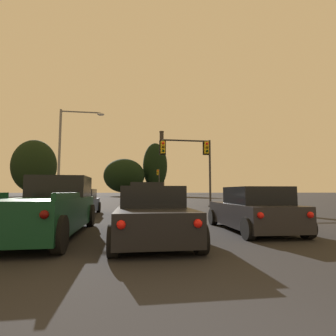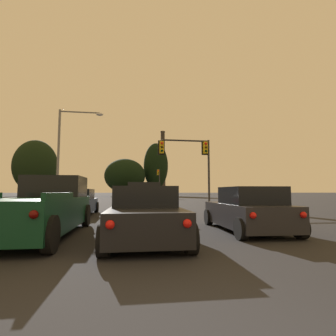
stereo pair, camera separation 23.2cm
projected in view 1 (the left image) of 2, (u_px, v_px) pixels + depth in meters
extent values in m
cube|color=#0F3823|center=(44.00, 214.00, 7.44)|extent=(2.07, 5.42, 0.88)
cube|color=black|center=(61.00, 187.00, 9.24)|extent=(1.86, 1.82, 0.72)
cube|color=#0F3823|center=(68.00, 196.00, 6.26)|extent=(0.13, 2.43, 0.16)
cylinder|color=black|center=(35.00, 216.00, 9.45)|extent=(0.23, 0.80, 0.80)
cylinder|color=black|center=(91.00, 215.00, 9.73)|extent=(0.23, 0.80, 0.80)
cylinder|color=black|center=(60.00, 235.00, 5.40)|extent=(0.23, 0.80, 0.80)
sphere|color=#500705|center=(44.00, 215.00, 4.90)|extent=(0.17, 0.17, 0.17)
cube|color=black|center=(151.00, 219.00, 7.15)|extent=(1.91, 4.64, 0.70)
cube|color=black|center=(151.00, 196.00, 7.43)|extent=(1.67, 2.24, 0.55)
cylinder|color=black|center=(121.00, 220.00, 8.89)|extent=(0.23, 0.64, 0.64)
cylinder|color=black|center=(172.00, 219.00, 9.13)|extent=(0.23, 0.64, 0.64)
cylinder|color=black|center=(113.00, 241.00, 5.14)|extent=(0.23, 0.64, 0.64)
cylinder|color=black|center=(201.00, 239.00, 5.38)|extent=(0.23, 0.64, 0.64)
sphere|color=red|center=(121.00, 225.00, 4.78)|extent=(0.17, 0.17, 0.17)
sphere|color=red|center=(198.00, 223.00, 4.97)|extent=(0.17, 0.17, 0.17)
cube|color=black|center=(148.00, 204.00, 13.75)|extent=(2.11, 5.44, 0.88)
cube|color=black|center=(146.00, 189.00, 15.55)|extent=(1.88, 1.84, 0.72)
cube|color=black|center=(130.00, 194.00, 12.30)|extent=(0.15, 2.43, 0.16)
cube|color=black|center=(169.00, 194.00, 12.56)|extent=(0.15, 2.43, 0.16)
cylinder|color=black|center=(129.00, 206.00, 15.76)|extent=(0.24, 0.80, 0.80)
cylinder|color=black|center=(161.00, 206.00, 16.03)|extent=(0.24, 0.80, 0.80)
cylinder|color=black|center=(128.00, 212.00, 11.42)|extent=(0.24, 0.80, 0.80)
cylinder|color=black|center=(173.00, 211.00, 11.69)|extent=(0.24, 0.80, 0.80)
sphere|color=red|center=(132.00, 202.00, 10.97)|extent=(0.17, 0.17, 0.17)
sphere|color=red|center=(171.00, 202.00, 11.20)|extent=(0.17, 0.17, 0.17)
cube|color=#232328|center=(252.00, 215.00, 8.68)|extent=(1.88, 4.06, 0.72)
cube|color=black|center=(256.00, 195.00, 8.34)|extent=(1.63, 1.96, 0.55)
cylinder|color=black|center=(213.00, 217.00, 10.17)|extent=(0.24, 0.61, 0.60)
cylinder|color=black|center=(254.00, 217.00, 10.37)|extent=(0.24, 0.61, 0.60)
cylinder|color=black|center=(248.00, 229.00, 6.95)|extent=(0.24, 0.61, 0.60)
cylinder|color=black|center=(307.00, 228.00, 7.15)|extent=(0.24, 0.61, 0.60)
sphere|color=red|center=(261.00, 215.00, 6.62)|extent=(0.17, 0.17, 0.17)
sphere|color=red|center=(310.00, 215.00, 6.78)|extent=(0.17, 0.17, 0.17)
cube|color=navy|center=(78.00, 206.00, 14.20)|extent=(1.80, 4.60, 0.70)
cube|color=black|center=(80.00, 194.00, 14.49)|extent=(1.62, 2.20, 0.55)
cylinder|color=black|center=(69.00, 207.00, 15.91)|extent=(0.22, 0.64, 0.64)
cylinder|color=black|center=(99.00, 207.00, 16.19)|extent=(0.22, 0.64, 0.64)
cylinder|color=black|center=(51.00, 212.00, 12.18)|extent=(0.22, 0.64, 0.64)
cylinder|color=black|center=(90.00, 212.00, 12.46)|extent=(0.22, 0.64, 0.64)
sphere|color=#500705|center=(53.00, 205.00, 11.82)|extent=(0.17, 0.17, 0.17)
sphere|color=#500705|center=(86.00, 205.00, 12.05)|extent=(0.17, 0.17, 0.17)
cylinder|color=#2D2D30|center=(159.00, 183.00, 51.39)|extent=(0.18, 0.18, 5.74)
cylinder|color=black|center=(159.00, 198.00, 51.14)|extent=(0.40, 0.40, 0.10)
cube|color=yellow|center=(158.00, 172.00, 51.54)|extent=(0.34, 0.34, 1.04)
cube|color=black|center=(158.00, 172.00, 51.72)|extent=(0.58, 0.03, 1.25)
sphere|color=red|center=(158.00, 171.00, 51.39)|extent=(0.22, 0.22, 0.22)
sphere|color=#352604|center=(158.00, 172.00, 51.36)|extent=(0.22, 0.22, 0.22)
sphere|color=black|center=(158.00, 174.00, 51.33)|extent=(0.22, 0.22, 0.22)
cylinder|color=#2D2D30|center=(210.00, 173.00, 22.67)|extent=(0.18, 0.18, 5.77)
cylinder|color=black|center=(210.00, 206.00, 22.41)|extent=(0.40, 0.40, 0.10)
cube|color=yellow|center=(206.00, 148.00, 22.82)|extent=(0.34, 0.34, 1.04)
cube|color=black|center=(206.00, 148.00, 23.00)|extent=(0.58, 0.03, 1.25)
sphere|color=red|center=(207.00, 144.00, 22.67)|extent=(0.22, 0.22, 0.22)
sphere|color=#352604|center=(207.00, 147.00, 22.64)|extent=(0.22, 0.22, 0.22)
sphere|color=black|center=(207.00, 151.00, 22.61)|extent=(0.22, 0.22, 0.22)
cylinder|color=#2D2D30|center=(187.00, 141.00, 22.59)|extent=(4.13, 0.14, 0.14)
sphere|color=#2D2D30|center=(210.00, 141.00, 22.92)|extent=(0.18, 0.18, 0.18)
cube|color=yellow|center=(163.00, 147.00, 22.21)|extent=(0.34, 0.34, 1.04)
cube|color=black|center=(163.00, 148.00, 22.39)|extent=(0.58, 0.03, 1.25)
sphere|color=red|center=(163.00, 143.00, 22.05)|extent=(0.22, 0.22, 0.22)
sphere|color=#352604|center=(163.00, 147.00, 22.02)|extent=(0.22, 0.22, 0.22)
sphere|color=black|center=(163.00, 151.00, 22.00)|extent=(0.22, 0.22, 0.22)
cylinder|color=slate|center=(59.00, 157.00, 22.21)|extent=(0.20, 0.20, 8.36)
cylinder|color=slate|center=(81.00, 112.00, 22.83)|extent=(3.34, 0.12, 0.12)
sphere|color=slate|center=(61.00, 111.00, 22.57)|extent=(0.20, 0.20, 0.20)
ellipsoid|color=silver|center=(101.00, 114.00, 23.09)|extent=(0.64, 0.36, 0.26)
cylinder|color=#2B2722|center=(161.00, 192.00, 163.53)|extent=(5.68, 5.68, 2.50)
cylinder|color=#332D28|center=(162.00, 180.00, 164.20)|extent=(3.55, 3.55, 12.39)
cylinder|color=#332D28|center=(162.00, 160.00, 165.31)|extent=(3.05, 3.05, 12.39)
cylinder|color=#332D28|center=(162.00, 141.00, 166.42)|extent=(2.56, 2.56, 12.39)
cylinder|color=#38322C|center=(162.00, 132.00, 166.95)|extent=(2.86, 2.86, 0.70)
cylinder|color=black|center=(124.00, 192.00, 75.07)|extent=(1.17, 1.17, 2.23)
ellipsoid|color=black|center=(124.00, 176.00, 75.50)|extent=(11.71, 10.54, 9.73)
cylinder|color=black|center=(33.00, 191.00, 73.18)|extent=(1.20, 1.20, 2.96)
ellipsoid|color=black|center=(34.00, 166.00, 73.81)|extent=(12.00, 10.80, 14.79)
cylinder|color=black|center=(155.00, 189.00, 79.62)|extent=(0.75, 0.75, 3.88)
ellipsoid|color=black|center=(155.00, 166.00, 80.27)|extent=(7.46, 6.71, 14.06)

